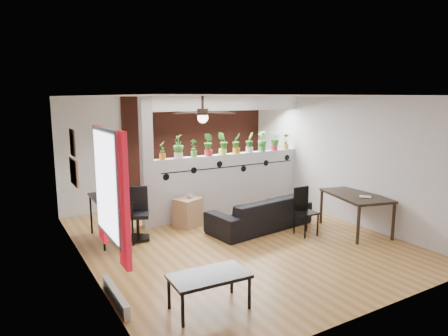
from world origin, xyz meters
TOP-DOWN VIEW (x-y plane):
  - room_shell at (0.00, 0.00)m, footprint 6.30×7.10m
  - partition_wall at (0.80, 1.50)m, footprint 3.60×0.18m
  - ceiling_header at (0.80, 1.50)m, footprint 3.60×0.18m
  - pier_column at (-1.11, 1.50)m, footprint 0.22×0.20m
  - brick_panel at (0.80, 2.97)m, footprint 3.90×0.05m
  - vine_decal at (0.80, 1.40)m, footprint 3.31×0.01m
  - window_assembly at (-2.56, -1.20)m, footprint 0.09×1.30m
  - baseboard_heater at (-2.54, -1.20)m, footprint 0.08×1.00m
  - corkboard at (-2.58, 0.95)m, footprint 0.03×0.60m
  - framed_art at (-2.58, 0.90)m, footprint 0.03×0.34m
  - ceiling_fan at (-0.80, -0.30)m, footprint 1.19×1.19m
  - potted_plant_0 at (-0.78, 1.50)m, footprint 0.19×0.21m
  - potted_plant_1 at (-0.43, 1.50)m, footprint 0.30×0.32m
  - potted_plant_2 at (-0.08, 1.50)m, footprint 0.24×0.22m
  - potted_plant_3 at (0.27, 1.50)m, footprint 0.23×0.27m
  - potted_plant_4 at (0.62, 1.50)m, footprint 0.31×0.29m
  - potted_plant_5 at (0.98, 1.50)m, footprint 0.27×0.23m
  - potted_plant_6 at (1.33, 1.50)m, footprint 0.30×0.29m
  - potted_plant_7 at (1.68, 1.50)m, footprint 0.30×0.30m
  - potted_plant_8 at (2.03, 1.50)m, footprint 0.29×0.28m
  - potted_plant_9 at (2.38, 1.50)m, footprint 0.24×0.24m
  - sofa at (0.77, 0.29)m, footprint 2.13×1.05m
  - cube_shelf at (-0.42, 1.12)m, footprint 0.60×0.57m
  - cup at (-0.37, 1.12)m, footprint 0.15×0.15m
  - computer_desk at (-1.96, 1.15)m, footprint 0.59×1.11m
  - monitor at (-1.96, 1.30)m, footprint 0.34×0.19m
  - office_chair at (-1.53, 0.91)m, footprint 0.51×0.52m
  - dining_table at (2.25, -0.81)m, footprint 1.12×1.51m
  - book at (2.15, -1.11)m, footprint 0.25×0.25m
  - folding_chair at (1.29, -0.40)m, footprint 0.37×0.37m
  - coffee_table at (-1.58, -1.92)m, footprint 0.99×0.58m

SIDE VIEW (x-z plane):
  - baseboard_heater at x=-2.54m, z-range 0.00..0.18m
  - cube_shelf at x=-0.42m, z-range 0.00..0.58m
  - sofa at x=0.77m, z-range 0.00..0.60m
  - coffee_table at x=-1.58m, z-range 0.18..0.62m
  - office_chair at x=-1.53m, z-range -0.06..0.89m
  - folding_chair at x=1.29m, z-range 0.08..0.99m
  - cup at x=-0.37m, z-range 0.58..0.67m
  - dining_table at x=2.25m, z-range 0.29..1.03m
  - partition_wall at x=0.80m, z-range 0.00..1.35m
  - computer_desk at x=-1.96m, z-range 0.32..1.12m
  - book at x=2.15m, z-range 0.74..0.76m
  - monitor at x=-1.96m, z-range 0.79..0.99m
  - vine_decal at x=0.80m, z-range 0.93..1.23m
  - room_shell at x=0.00m, z-range -0.15..2.75m
  - pier_column at x=-1.11m, z-range 0.00..2.60m
  - brick_panel at x=0.80m, z-range 0.00..2.60m
  - corkboard at x=-2.58m, z-range 1.12..1.58m
  - window_assembly at x=-2.56m, z-range 0.73..2.28m
  - potted_plant_0 at x=-0.78m, z-range 1.36..1.73m
  - potted_plant_2 at x=-0.08m, z-range 1.36..1.74m
  - potted_plant_9 at x=2.38m, z-range 1.36..1.75m
  - potted_plant_8 at x=2.03m, z-range 1.36..1.80m
  - potted_plant_5 at x=0.98m, z-range 1.36..1.81m
  - potted_plant_6 at x=1.33m, z-range 1.36..1.81m
  - potted_plant_7 at x=1.68m, z-range 1.36..1.82m
  - potted_plant_4 at x=0.62m, z-range 1.36..1.84m
  - potted_plant_3 at x=0.27m, z-range 1.36..1.84m
  - potted_plant_1 at x=-0.43m, z-range 1.36..1.85m
  - framed_art at x=-2.58m, z-range 1.63..2.07m
  - ceiling_fan at x=-0.80m, z-range 2.10..2.53m
  - ceiling_header at x=0.80m, z-range 2.30..2.60m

